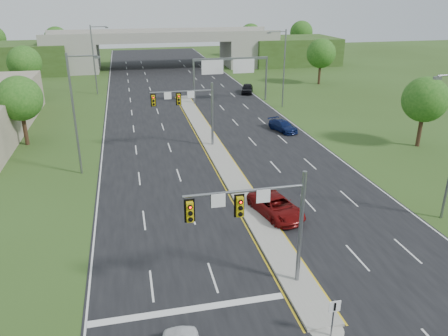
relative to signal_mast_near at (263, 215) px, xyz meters
name	(u,v)px	position (x,y,z in m)	size (l,w,h in m)	color
ground	(297,282)	(2.26, 0.07, -4.73)	(240.00, 240.00, 0.00)	#304819
road	(198,121)	(2.26, 35.07, -4.72)	(24.00, 160.00, 0.02)	black
median	(216,151)	(2.26, 23.07, -4.63)	(2.00, 54.00, 0.16)	gray
median_nose	(326,328)	(2.26, -3.93, -4.63)	(2.00, 2.00, 0.16)	gray
lane_markings	(201,135)	(1.66, 28.99, -4.70)	(23.72, 160.00, 0.01)	gold
signal_mast_near	(263,215)	(0.00, 0.00, 0.00)	(6.62, 0.60, 7.00)	slate
signal_mast_far	(191,105)	(0.00, 25.00, 0.00)	(6.62, 0.60, 7.00)	slate
keep_right_sign	(334,313)	(2.26, -4.45, -3.21)	(0.60, 0.13, 2.20)	slate
sign_gantry	(230,67)	(8.95, 44.99, 0.51)	(11.58, 0.44, 6.67)	slate
overpass	(164,52)	(2.26, 80.07, -1.17)	(80.00, 14.00, 8.10)	gray
lightpole_l_mid	(76,109)	(-11.03, 20.07, 1.38)	(2.85, 0.25, 11.00)	slate
lightpole_l_far	(95,57)	(-11.03, 55.07, 1.38)	(2.85, 0.25, 11.00)	slate
lightpole_r_far	(283,65)	(15.56, 40.07, 1.38)	(2.85, 0.25, 11.00)	slate
tree_l_near	(20,99)	(-17.74, 30.07, 0.45)	(4.80, 4.80, 7.60)	#382316
tree_l_mid	(24,63)	(-21.74, 55.07, 0.78)	(5.20, 5.20, 8.12)	#382316
tree_r_near	(425,100)	(24.26, 20.07, 0.45)	(4.80, 4.80, 7.60)	#382316
tree_r_mid	(321,54)	(28.26, 55.07, 0.78)	(5.20, 5.20, 8.12)	#382316
tree_back_b	(56,39)	(-21.74, 94.07, 0.78)	(5.60, 5.60, 8.32)	#382316
tree_back_c	(251,35)	(26.26, 94.07, 0.78)	(5.60, 5.60, 8.32)	#382316
tree_back_d	(301,32)	(40.26, 94.07, 1.11)	(6.00, 6.00, 8.85)	#382316
car_far_a	(276,206)	(3.76, 8.17, -3.95)	(2.49, 5.40, 1.50)	#640A0A
car_far_b	(283,126)	(11.69, 28.55, -4.06)	(1.80, 4.44, 1.29)	#0B1745
car_far_c	(247,88)	(13.26, 50.40, -3.94)	(1.81, 4.50, 1.53)	black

